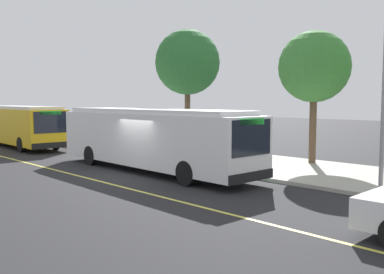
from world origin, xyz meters
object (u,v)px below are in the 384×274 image
(transit_bus_second, at_px, (21,125))
(route_sign_post, at_px, (213,129))
(transit_bus_main, at_px, (151,137))
(waiting_bench, at_px, (217,149))
(pedestrian_commuter, at_px, (242,146))

(transit_bus_second, relative_size, route_sign_post, 3.80)
(transit_bus_main, xyz_separation_m, route_sign_post, (1.32, 2.85, 0.34))
(transit_bus_main, xyz_separation_m, transit_bus_second, (-14.84, -0.20, -0.00))
(transit_bus_second, distance_m, waiting_bench, 15.38)
(route_sign_post, relative_size, pedestrian_commuter, 1.66)
(transit_bus_main, distance_m, pedestrian_commuter, 4.55)
(transit_bus_main, xyz_separation_m, pedestrian_commuter, (2.38, 3.84, -0.50))
(route_sign_post, xyz_separation_m, pedestrian_commuter, (1.06, 0.99, -0.84))
(waiting_bench, distance_m, pedestrian_commuter, 2.99)
(waiting_bench, relative_size, route_sign_post, 0.57)
(transit_bus_second, height_order, waiting_bench, transit_bus_second)
(transit_bus_second, relative_size, pedestrian_commuter, 6.29)
(transit_bus_main, distance_m, route_sign_post, 3.16)
(waiting_bench, xyz_separation_m, pedestrian_commuter, (2.75, -1.07, 0.48))
(transit_bus_main, xyz_separation_m, waiting_bench, (-0.37, 4.92, -0.99))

